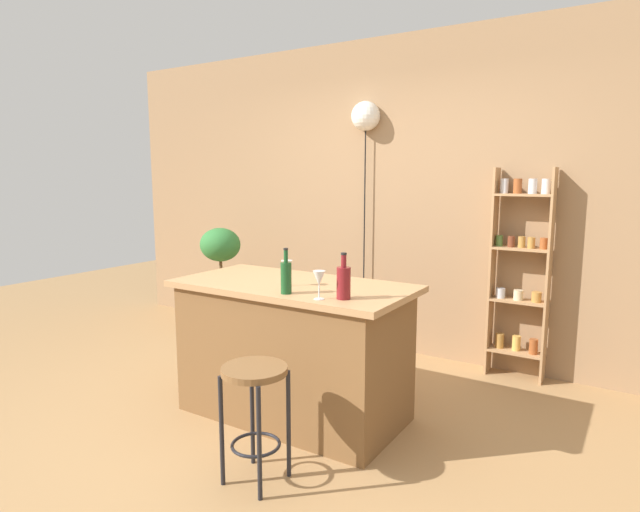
# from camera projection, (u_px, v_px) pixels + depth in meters

# --- Properties ---
(ground) EXTENTS (12.00, 12.00, 0.00)m
(ground) POSITION_uv_depth(u_px,v_px,m) (267.00, 432.00, 3.32)
(ground) COLOR #A37A4C
(back_wall) EXTENTS (6.40, 0.10, 2.80)m
(back_wall) POSITION_uv_depth(u_px,v_px,m) (398.00, 198.00, 4.74)
(back_wall) COLOR #997551
(back_wall) RESTS_ON ground
(kitchen_counter) EXTENTS (1.56, 0.79, 0.91)m
(kitchen_counter) POSITION_uv_depth(u_px,v_px,m) (294.00, 349.00, 3.50)
(kitchen_counter) COLOR brown
(kitchen_counter) RESTS_ON ground
(bar_stool) EXTENTS (0.34, 0.34, 0.63)m
(bar_stool) POSITION_uv_depth(u_px,v_px,m) (255.00, 396.00, 2.72)
(bar_stool) COLOR black
(bar_stool) RESTS_ON ground
(spice_shelf) EXTENTS (0.44, 0.17, 1.66)m
(spice_shelf) POSITION_uv_depth(u_px,v_px,m) (520.00, 272.00, 4.11)
(spice_shelf) COLOR tan
(spice_shelf) RESTS_ON ground
(plant_stool) EXTENTS (0.28, 0.28, 0.46)m
(plant_stool) POSITION_uv_depth(u_px,v_px,m) (222.00, 317.00, 5.13)
(plant_stool) COLOR #2D2823
(plant_stool) RESTS_ON ground
(potted_plant) EXTENTS (0.40, 0.36, 0.65)m
(potted_plant) POSITION_uv_depth(u_px,v_px,m) (221.00, 256.00, 5.04)
(potted_plant) COLOR #A86B4C
(potted_plant) RESTS_ON plant_stool
(bottle_vinegar) EXTENTS (0.07, 0.07, 0.27)m
(bottle_vinegar) POSITION_uv_depth(u_px,v_px,m) (286.00, 277.00, 3.11)
(bottle_vinegar) COLOR #194C23
(bottle_vinegar) RESTS_ON kitchen_counter
(bottle_wine_red) EXTENTS (0.08, 0.08, 0.27)m
(bottle_wine_red) POSITION_uv_depth(u_px,v_px,m) (344.00, 282.00, 2.98)
(bottle_wine_red) COLOR maroon
(bottle_wine_red) RESTS_ON kitchen_counter
(wine_glass_left) EXTENTS (0.07, 0.07, 0.16)m
(wine_glass_left) POSITION_uv_depth(u_px,v_px,m) (287.00, 268.00, 3.33)
(wine_glass_left) COLOR silver
(wine_glass_left) RESTS_ON kitchen_counter
(wine_glass_center) EXTENTS (0.07, 0.07, 0.16)m
(wine_glass_center) POSITION_uv_depth(u_px,v_px,m) (319.00, 279.00, 2.97)
(wine_glass_center) COLOR silver
(wine_glass_center) RESTS_ON kitchen_counter
(pendant_globe_light) EXTENTS (0.26, 0.26, 2.25)m
(pendant_globe_light) POSITION_uv_depth(u_px,v_px,m) (366.00, 118.00, 4.69)
(pendant_globe_light) COLOR black
(pendant_globe_light) RESTS_ON ground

